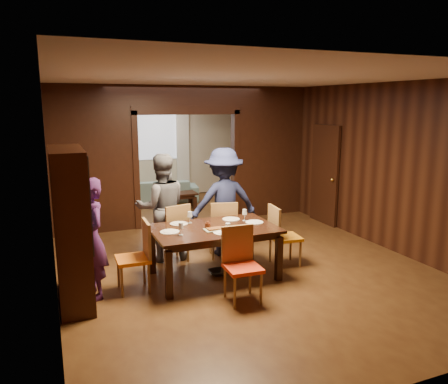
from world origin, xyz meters
name	(u,v)px	position (x,y,z in m)	size (l,w,h in m)	color
floor	(215,244)	(0.00, 0.00, 0.00)	(9.00, 9.00, 0.00)	#4A2915
ceiling	(214,82)	(0.00, 0.00, 2.90)	(5.50, 9.00, 0.02)	silver
room_walls	(183,152)	(0.00, 1.89, 1.51)	(5.52, 9.01, 2.90)	black
person_purple	(91,239)	(-2.29, -1.46, 0.80)	(0.59, 0.38, 1.61)	#451D56
person_grey	(162,207)	(-1.08, -0.40, 0.88)	(0.85, 0.67, 1.76)	#58575F
person_navy	(224,202)	(-0.04, -0.53, 0.91)	(1.17, 0.67, 1.82)	#1D2248
sofa	(159,191)	(-0.08, 3.85, 0.29)	(1.99, 0.78, 0.58)	#7CA1A2
serving_bowl	(218,224)	(-0.49, -1.39, 0.79)	(0.28, 0.28, 0.07)	black
dining_table	(214,252)	(-0.56, -1.43, 0.38)	(1.80, 1.12, 0.76)	black
coffee_table	(180,201)	(0.19, 2.87, 0.20)	(0.80, 0.50, 0.40)	black
chair_left	(133,257)	(-1.76, -1.46, 0.48)	(0.44, 0.44, 0.97)	orange
chair_right	(285,235)	(0.66, -1.39, 0.48)	(0.44, 0.44, 0.97)	orange
chair_far_l	(172,232)	(-0.95, -0.55, 0.48)	(0.44, 0.44, 0.97)	red
chair_far_r	(222,228)	(-0.11, -0.65, 0.48)	(0.44, 0.44, 0.97)	#DB5314
chair_near	(243,266)	(-0.51, -2.33, 0.48)	(0.44, 0.44, 0.97)	red
hutch	(71,227)	(-2.53, -1.50, 1.00)	(0.40, 1.20, 2.00)	black
door_right	(325,175)	(2.70, 0.50, 1.05)	(0.06, 0.90, 2.10)	black
window_far	(155,135)	(0.00, 4.44, 1.70)	(1.20, 0.03, 1.30)	silver
curtain_left	(128,153)	(-0.75, 4.40, 1.25)	(0.35, 0.06, 2.40)	white
curtain_right	(183,151)	(0.75, 4.40, 1.25)	(0.35, 0.06, 2.40)	white
plate_left	(170,232)	(-1.22, -1.42, 0.77)	(0.27, 0.27, 0.01)	silver
plate_far_l	(179,224)	(-0.98, -1.06, 0.77)	(0.27, 0.27, 0.01)	silver
plate_far_r	(231,219)	(-0.16, -1.12, 0.77)	(0.27, 0.27, 0.01)	silver
plate_right	(254,222)	(0.10, -1.41, 0.77)	(0.27, 0.27, 0.01)	white
plate_near	(223,233)	(-0.54, -1.73, 0.77)	(0.27, 0.27, 0.01)	white
platter_a	(215,229)	(-0.60, -1.57, 0.78)	(0.30, 0.20, 0.04)	gray
platter_b	(240,229)	(-0.27, -1.71, 0.78)	(0.30, 0.20, 0.04)	gray
wineglass_left	(181,229)	(-1.12, -1.61, 0.85)	(0.08, 0.08, 0.18)	silver
wineglass_far	(190,217)	(-0.81, -1.07, 0.85)	(0.08, 0.08, 0.18)	white
wineglass_right	(245,215)	(0.01, -1.26, 0.85)	(0.08, 0.08, 0.18)	silver
tumbler	(228,228)	(-0.48, -1.76, 0.83)	(0.07, 0.07, 0.14)	silver
condiment_jar	(208,225)	(-0.67, -1.47, 0.82)	(0.08, 0.08, 0.11)	#4A2011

